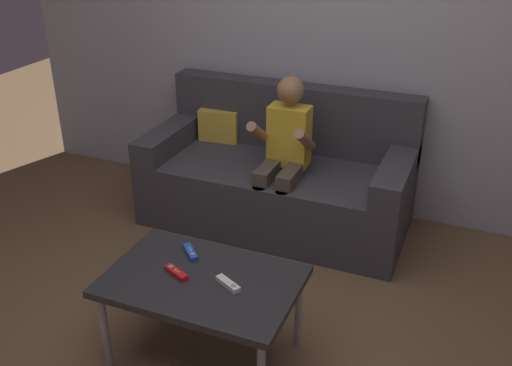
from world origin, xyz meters
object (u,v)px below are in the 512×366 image
(person_seated_on_couch, at_px, (284,152))
(game_remote_red_far_corner, at_px, (176,272))
(coffee_table, at_px, (202,286))
(game_remote_blue_center, at_px, (191,252))
(couch, at_px, (278,178))
(game_remote_white_near_edge, at_px, (228,284))

(person_seated_on_couch, bearing_deg, game_remote_red_far_corner, -93.54)
(person_seated_on_couch, height_order, coffee_table, person_seated_on_couch)
(game_remote_blue_center, bearing_deg, person_seated_on_couch, 84.86)
(person_seated_on_couch, relative_size, coffee_table, 1.19)
(couch, bearing_deg, game_remote_blue_center, -89.60)
(game_remote_white_near_edge, bearing_deg, coffee_table, 176.86)
(couch, bearing_deg, game_remote_white_near_edge, -78.51)
(coffee_table, relative_size, game_remote_blue_center, 7.06)
(couch, relative_size, person_seated_on_couch, 1.66)
(coffee_table, bearing_deg, couch, 96.09)
(person_seated_on_couch, bearing_deg, game_remote_white_near_edge, -81.48)
(coffee_table, xyz_separation_m, game_remote_blue_center, (-0.14, 0.15, 0.05))
(coffee_table, height_order, game_remote_white_near_edge, game_remote_white_near_edge)
(game_remote_red_far_corner, bearing_deg, game_remote_white_near_edge, 2.91)
(couch, relative_size, game_remote_red_far_corner, 12.19)
(couch, relative_size, game_remote_white_near_edge, 12.33)
(couch, xyz_separation_m, game_remote_red_far_corner, (0.03, -1.41, 0.16))
(couch, height_order, person_seated_on_couch, person_seated_on_couch)
(coffee_table, relative_size, game_remote_red_far_corner, 6.18)
(couch, relative_size, game_remote_blue_center, 13.93)
(person_seated_on_couch, height_order, game_remote_red_far_corner, person_seated_on_couch)
(couch, distance_m, game_remote_blue_center, 1.25)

